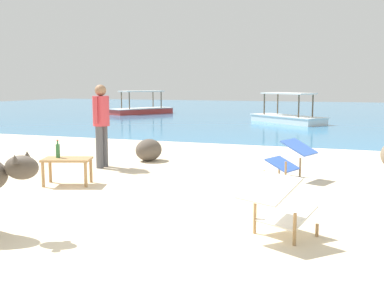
{
  "coord_description": "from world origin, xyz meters",
  "views": [
    {
      "loc": [
        2.42,
        -5.11,
        1.67
      ],
      "look_at": [
        -0.53,
        3.0,
        0.55
      ],
      "focal_mm": 43.32,
      "sensor_mm": 36.0,
      "label": 1
    }
  ],
  "objects_px": {
    "low_bench_table": "(67,163)",
    "bottle": "(58,150)",
    "person_standing": "(101,119)",
    "deck_chair_near": "(277,203)",
    "deck_chair_far": "(291,157)",
    "boat_white": "(287,117)",
    "boat_red": "(142,109)"
  },
  "relations": [
    {
      "from": "deck_chair_near",
      "to": "boat_red",
      "type": "xyz_separation_m",
      "value": [
        -10.74,
        18.67,
        -0.13
      ]
    },
    {
      "from": "boat_white",
      "to": "person_standing",
      "type": "bearing_deg",
      "value": -59.0
    },
    {
      "from": "bottle",
      "to": "boat_white",
      "type": "xyz_separation_m",
      "value": [
        1.69,
        13.69,
        -0.31
      ]
    },
    {
      "from": "deck_chair_near",
      "to": "person_standing",
      "type": "height_order",
      "value": "person_standing"
    },
    {
      "from": "deck_chair_far",
      "to": "person_standing",
      "type": "xyz_separation_m",
      "value": [
        -3.64,
        -0.13,
        0.56
      ]
    },
    {
      "from": "bottle",
      "to": "person_standing",
      "type": "distance_m",
      "value": 1.64
    },
    {
      "from": "person_standing",
      "to": "bottle",
      "type": "bearing_deg",
      "value": -84.78
    },
    {
      "from": "boat_red",
      "to": "deck_chair_near",
      "type": "bearing_deg",
      "value": -121.56
    },
    {
      "from": "boat_white",
      "to": "boat_red",
      "type": "bearing_deg",
      "value": -162.54
    },
    {
      "from": "person_standing",
      "to": "boat_white",
      "type": "bearing_deg",
      "value": 81.87
    },
    {
      "from": "person_standing",
      "to": "boat_white",
      "type": "xyz_separation_m",
      "value": [
        1.82,
        12.1,
        -0.7
      ]
    },
    {
      "from": "bottle",
      "to": "boat_red",
      "type": "xyz_separation_m",
      "value": [
        -6.91,
        17.18,
        -0.31
      ]
    },
    {
      "from": "bottle",
      "to": "boat_red",
      "type": "height_order",
      "value": "boat_red"
    },
    {
      "from": "deck_chair_far",
      "to": "boat_red",
      "type": "relative_size",
      "value": 0.24
    },
    {
      "from": "boat_red",
      "to": "boat_white",
      "type": "relative_size",
      "value": 1.06
    },
    {
      "from": "deck_chair_far",
      "to": "boat_white",
      "type": "distance_m",
      "value": 12.11
    },
    {
      "from": "deck_chair_near",
      "to": "bottle",
      "type": "bearing_deg",
      "value": 96.29
    },
    {
      "from": "person_standing",
      "to": "low_bench_table",
      "type": "bearing_deg",
      "value": -78.71
    },
    {
      "from": "bottle",
      "to": "boat_white",
      "type": "relative_size",
      "value": 0.08
    },
    {
      "from": "low_bench_table",
      "to": "deck_chair_near",
      "type": "relative_size",
      "value": 0.93
    },
    {
      "from": "deck_chair_near",
      "to": "boat_white",
      "type": "distance_m",
      "value": 15.32
    },
    {
      "from": "deck_chair_near",
      "to": "boat_white",
      "type": "height_order",
      "value": "boat_white"
    },
    {
      "from": "deck_chair_near",
      "to": "person_standing",
      "type": "relative_size",
      "value": 0.57
    },
    {
      "from": "deck_chair_near",
      "to": "person_standing",
      "type": "bearing_deg",
      "value": 79.66
    },
    {
      "from": "bottle",
      "to": "deck_chair_near",
      "type": "height_order",
      "value": "bottle"
    },
    {
      "from": "deck_chair_far",
      "to": "deck_chair_near",
      "type": "bearing_deg",
      "value": 115.64
    },
    {
      "from": "low_bench_table",
      "to": "bottle",
      "type": "distance_m",
      "value": 0.26
    },
    {
      "from": "low_bench_table",
      "to": "deck_chair_near",
      "type": "bearing_deg",
      "value": -41.31
    },
    {
      "from": "deck_chair_near",
      "to": "boat_white",
      "type": "bearing_deg",
      "value": 35.49
    },
    {
      "from": "low_bench_table",
      "to": "deck_chair_near",
      "type": "xyz_separation_m",
      "value": [
        3.65,
        -1.48,
        0.02
      ]
    },
    {
      "from": "boat_red",
      "to": "person_standing",
      "type": "bearing_deg",
      "value": -127.97
    },
    {
      "from": "low_bench_table",
      "to": "deck_chair_near",
      "type": "height_order",
      "value": "deck_chair_near"
    }
  ]
}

